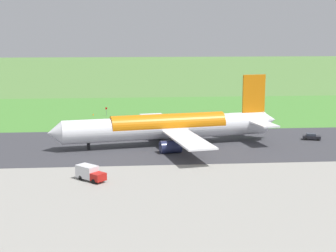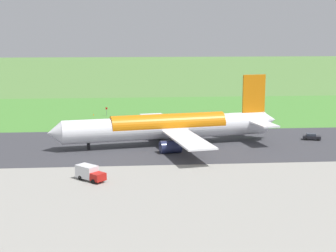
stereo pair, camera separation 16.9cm
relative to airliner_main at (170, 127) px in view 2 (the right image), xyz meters
name	(u,v)px [view 2 (the right image)]	position (x,y,z in m)	size (l,w,h in m)	color
ground_plane	(193,145)	(-5.40, 0.07, -4.35)	(800.00, 800.00, 0.00)	#547F3D
runway_asphalt	(193,145)	(-5.40, 0.07, -4.32)	(600.00, 35.92, 0.06)	#38383D
apron_concrete	(240,225)	(-5.40, 50.16, -4.33)	(440.00, 110.00, 0.05)	gray
grass_verge_foreground	(174,113)	(-5.40, -46.02, -4.33)	(600.00, 80.00, 0.04)	#478534
airliner_main	(170,127)	(0.00, 0.00, 0.00)	(53.90, 44.36, 15.88)	white
service_truck_baggage	(90,173)	(16.46, 27.31, -2.95)	(5.70, 5.69, 2.65)	#B21914
service_car_followme	(312,137)	(-34.61, -2.67, -3.51)	(4.54, 2.92, 1.62)	black
no_stopping_sign	(107,111)	(15.91, -42.39, -2.76)	(0.60, 0.10, 2.69)	slate
traffic_cone_orange	(93,115)	(20.05, -44.01, -4.08)	(0.40, 0.40, 0.55)	orange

